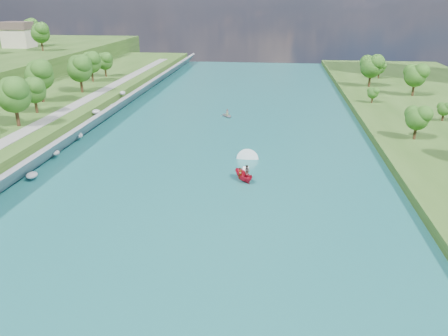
# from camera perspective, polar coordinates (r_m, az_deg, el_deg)

# --- Properties ---
(ground) EXTENTS (260.00, 260.00, 0.00)m
(ground) POSITION_cam_1_polar(r_m,az_deg,el_deg) (50.42, -5.17, -8.12)
(ground) COLOR #2D5119
(ground) RESTS_ON ground
(river_water) EXTENTS (55.00, 240.00, 0.10)m
(river_water) POSITION_cam_1_polar(r_m,az_deg,el_deg) (68.23, -1.79, 0.11)
(river_water) COLOR #17585A
(river_water) RESTS_ON ground
(riprap_bank) EXTENTS (4.29, 236.00, 4.43)m
(riprap_bank) POSITION_cam_1_polar(r_m,az_deg,el_deg) (75.21, -21.78, 2.02)
(riprap_bank) COLOR slate
(riprap_bank) RESTS_ON ground
(riverside_path) EXTENTS (3.00, 200.00, 0.10)m
(riverside_path) POSITION_cam_1_polar(r_m,az_deg,el_deg) (78.60, -26.01, 3.49)
(riverside_path) COLOR gray
(riverside_path) RESTS_ON berm_west
(trees_ridge) EXTENTS (20.45, 44.31, 10.91)m
(trees_ridge) POSITION_cam_1_polar(r_m,az_deg,el_deg) (157.46, -26.32, 15.33)
(trees_ridge) COLOR #1D4B14
(trees_ridge) RESTS_ON ridge_west
(motorboat) EXTENTS (3.60, 18.86, 2.16)m
(motorboat) POSITION_cam_1_polar(r_m,az_deg,el_deg) (64.46, 2.67, -0.51)
(motorboat) COLOR #B30E23
(motorboat) RESTS_ON river_water
(raft) EXTENTS (3.72, 3.98, 1.67)m
(raft) POSITION_cam_1_polar(r_m,az_deg,el_deg) (97.60, 0.42, 6.93)
(raft) COLOR gray
(raft) RESTS_ON river_water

